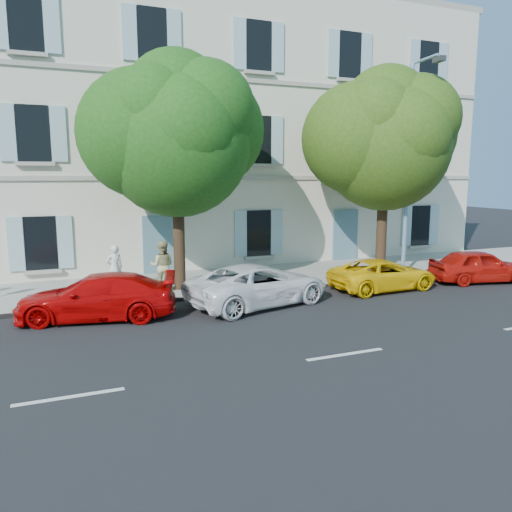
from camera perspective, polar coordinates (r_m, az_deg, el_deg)
name	(u,v)px	position (r m, az deg, el deg)	size (l,w,h in m)	color
ground	(275,311)	(15.32, 2.15, -6.34)	(90.00, 90.00, 0.00)	black
sidewalk	(228,281)	(19.33, -3.25, -2.83)	(36.00, 4.50, 0.15)	#A09E96
kerb	(248,293)	(17.33, -0.93, -4.21)	(36.00, 0.16, 0.16)	#9E998E
building	(187,135)	(24.49, -7.84, 13.58)	(28.00, 7.00, 12.00)	beige
car_red_coupe	(97,297)	(15.09, -17.74, -4.46)	(1.82, 4.49, 1.30)	#B60505
car_white_coupe	(259,285)	(15.91, 0.29, -3.30)	(2.19, 4.74, 1.32)	white
car_yellow_supercar	(383,274)	(18.62, 14.33, -2.05)	(1.85, 4.02, 1.12)	yellow
car_red_hatchback	(479,266)	(21.09, 24.16, -1.04)	(1.52, 3.78, 1.29)	#B7130B
tree_left	(177,143)	(17.41, -9.06, 12.68)	(5.05, 5.05, 7.83)	#3A2819
tree_right	(385,147)	(21.00, 14.52, 12.02)	(5.15, 5.15, 7.93)	#3A2819
street_lamp	(411,157)	(20.60, 17.29, 10.76)	(0.30, 1.75, 8.21)	#7293BF
pedestrian_a	(115,268)	(17.91, -15.85, -1.31)	(0.58, 0.38, 1.58)	silver
pedestrian_b	(162,266)	(17.52, -10.67, -1.10)	(0.84, 0.65, 1.73)	tan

